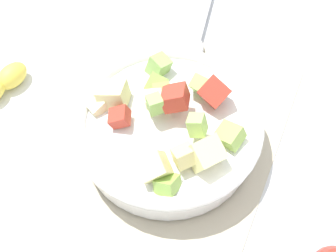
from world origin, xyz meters
TOP-DOWN VIEW (x-y plane):
  - ground_plane at (0.00, 0.00)m, footprint 2.40×2.40m
  - placemat at (0.00, 0.00)m, footprint 0.45×0.33m
  - salad_bowl at (-0.02, 0.01)m, footprint 0.27×0.27m
  - serving_spoon at (-0.24, -0.02)m, footprint 0.22×0.06m

SIDE VIEW (x-z plane):
  - ground_plane at x=0.00m, z-range 0.00..0.00m
  - placemat at x=0.00m, z-range 0.00..0.01m
  - serving_spoon at x=-0.24m, z-range 0.00..0.02m
  - salad_bowl at x=-0.02m, z-range -0.01..0.10m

